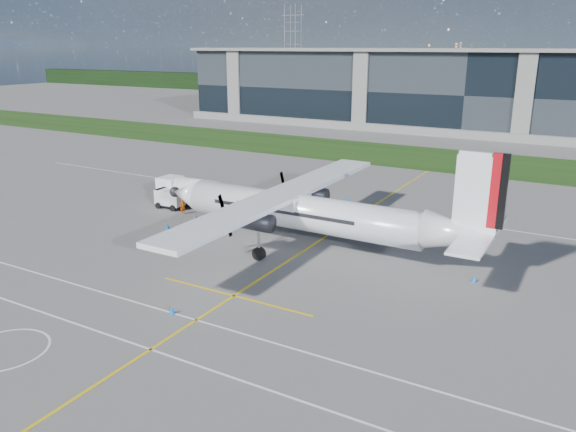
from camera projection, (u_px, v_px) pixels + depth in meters
The scene contains 16 objects.
ground at pixel (408, 167), 77.32m from camera, with size 400.00×400.00×0.00m, color #585653.
grass_strip at pixel (425, 158), 83.96m from camera, with size 400.00×18.00×0.04m, color #183B10.
terminal_building at pixel (476, 92), 108.35m from camera, with size 120.00×20.00×15.00m, color black.
tree_line at pixel (521, 94), 159.48m from camera, with size 400.00×6.00×6.00m, color black.
pylon_west at pixel (293, 49), 202.27m from camera, with size 9.00×4.60×30.00m, color gray, non-canonical shape.
yellow_taxiway_centerline at pixel (335, 231), 50.98m from camera, with size 0.20×70.00×0.01m, color yellow.
white_lane_line at pixel (112, 336), 32.48m from camera, with size 90.00×0.15×0.01m, color white.
turboprop_aircraft at pixel (312, 193), 45.56m from camera, with size 29.68×30.78×9.23m, color white, non-canonical shape.
fuel_tanker_truck at pixel (186, 191), 58.98m from camera, with size 7.80×2.53×2.92m, color white, non-canonical shape.
baggage_tug at pixel (171, 199), 57.87m from camera, with size 3.22×1.93×1.93m, color silver, non-canonical shape.
ground_crew_person at pixel (183, 205), 55.73m from camera, with size 0.74×0.53×1.82m, color #F25907.
safety_cone_tail at pixel (474, 279), 39.88m from camera, with size 0.36×0.36×0.50m, color blue.
safety_cone_stbdwing at pixel (347, 198), 60.84m from camera, with size 0.36×0.36×0.50m, color blue.
safety_cone_portwing at pixel (172, 310), 35.15m from camera, with size 0.36×0.36×0.50m, color blue.
safety_cone_nose_port at pixel (168, 226), 51.50m from camera, with size 0.36×0.36×0.50m, color blue.
safety_cone_nose_stbd at pixel (196, 217), 54.20m from camera, with size 0.36×0.36×0.50m, color blue.
Camera 1 is at (23.28, -34.13, 16.14)m, focal length 35.00 mm.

